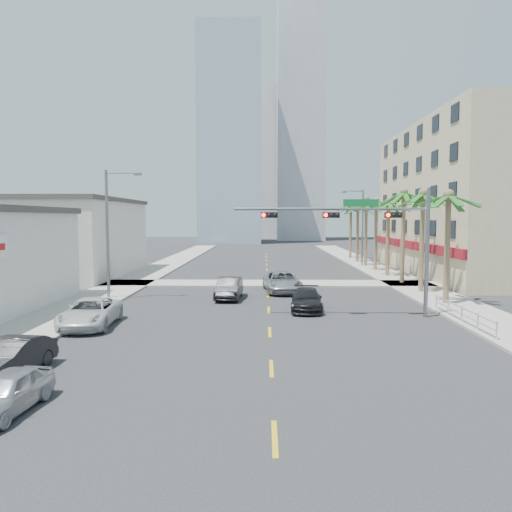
{
  "coord_description": "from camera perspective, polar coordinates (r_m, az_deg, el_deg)",
  "views": [
    {
      "loc": [
        -0.27,
        -20.49,
        5.68
      ],
      "look_at": [
        -0.75,
        8.15,
        3.5
      ],
      "focal_mm": 35.0,
      "sensor_mm": 36.0,
      "label": 1
    }
  ],
  "objects": [
    {
      "name": "sidewalk_left",
      "position": [
        42.52,
        -15.08,
        -3.37
      ],
      "size": [
        4.0,
        120.0,
        0.15
      ],
      "primitive_type": "cube",
      "color": "gray",
      "rests_on": "ground"
    },
    {
      "name": "sidewalk_right",
      "position": [
        42.68,
        17.7,
        -3.4
      ],
      "size": [
        4.0,
        120.0,
        0.15
      ],
      "primitive_type": "cube",
      "color": "gray",
      "rests_on": "ground"
    },
    {
      "name": "palm_tree_5",
      "position": [
        59.72,
        12.51,
        6.27
      ],
      "size": [
        4.8,
        4.8,
        8.52
      ],
      "color": "brown",
      "rests_on": "ground"
    },
    {
      "name": "palm_tree_0",
      "position": [
        34.62,
        21.16,
        6.38
      ],
      "size": [
        4.8,
        4.8,
        7.8
      ],
      "color": "brown",
      "rests_on": "ground"
    },
    {
      "name": "ground",
      "position": [
        21.26,
        1.7,
        -11.15
      ],
      "size": [
        260.0,
        260.0,
        0.0
      ],
      "primitive_type": "plane",
      "color": "#262628",
      "rests_on": "ground"
    },
    {
      "name": "building_left_far",
      "position": [
        52.2,
        -20.66,
        1.79
      ],
      "size": [
        11.0,
        18.0,
        7.2
      ],
      "primitive_type": "cube",
      "color": "beige",
      "rests_on": "ground"
    },
    {
      "name": "palm_tree_4",
      "position": [
        54.62,
        13.59,
        6.07
      ],
      "size": [
        4.8,
        4.8,
        8.16
      ],
      "color": "brown",
      "rests_on": "ground"
    },
    {
      "name": "car_lane_left",
      "position": [
        35.23,
        -3.1,
        -3.69
      ],
      "size": [
        1.8,
        4.65,
        1.51
      ],
      "primitive_type": "imported",
      "rotation": [
        0.0,
        0.0,
        -0.04
      ],
      "color": "black",
      "rests_on": "ground"
    },
    {
      "name": "car_parked_near",
      "position": [
        16.76,
        -26.59,
        -13.73
      ],
      "size": [
        1.72,
        3.69,
        1.22
      ],
      "primitive_type": "imported",
      "rotation": [
        0.0,
        0.0,
        -0.08
      ],
      "color": "silver",
      "rests_on": "ground"
    },
    {
      "name": "car_parked_far",
      "position": [
        27.67,
        -18.43,
        -6.18
      ],
      "size": [
        2.73,
        5.39,
        1.46
      ],
      "primitive_type": "imported",
      "rotation": [
        0.0,
        0.0,
        0.06
      ],
      "color": "silver",
      "rests_on": "ground"
    },
    {
      "name": "car_lane_center",
      "position": [
        38.39,
        2.99,
        -2.97
      ],
      "size": [
        3.06,
        5.86,
        1.58
      ],
      "primitive_type": "imported",
      "rotation": [
        0.0,
        0.0,
        0.08
      ],
      "color": "#ACACB1",
      "rests_on": "ground"
    },
    {
      "name": "traffic_signal_mast",
      "position": [
        29.09,
        13.0,
        3.02
      ],
      "size": [
        11.12,
        0.54,
        7.2
      ],
      "color": "slate",
      "rests_on": "ground"
    },
    {
      "name": "palm_tree_2",
      "position": [
        44.55,
        16.54,
        6.88
      ],
      "size": [
        4.8,
        4.8,
        8.52
      ],
      "color": "brown",
      "rests_on": "ground"
    },
    {
      "name": "guardrail",
      "position": [
        28.96,
        22.49,
        -5.94
      ],
      "size": [
        0.08,
        8.08,
        1.0
      ],
      "color": "silver",
      "rests_on": "ground"
    },
    {
      "name": "tower_far_left",
      "position": [
        117.19,
        -2.91,
        13.35
      ],
      "size": [
        14.0,
        14.0,
        48.0
      ],
      "primitive_type": "cube",
      "color": "#99B2C6",
      "rests_on": "ground"
    },
    {
      "name": "palm_tree_1",
      "position": [
        39.55,
        18.56,
        6.67
      ],
      "size": [
        4.8,
        4.8,
        8.16
      ],
      "color": "brown",
      "rests_on": "ground"
    },
    {
      "name": "palm_tree_6",
      "position": [
        64.8,
        11.57,
        5.51
      ],
      "size": [
        4.8,
        4.8,
        7.8
      ],
      "color": "brown",
      "rests_on": "ground"
    },
    {
      "name": "streetlight_right",
      "position": [
        59.57,
        11.89,
        3.67
      ],
      "size": [
        2.55,
        0.25,
        9.0
      ],
      "color": "slate",
      "rests_on": "ground"
    },
    {
      "name": "building_right",
      "position": [
        55.21,
        24.88,
        5.84
      ],
      "size": [
        15.25,
        28.0,
        15.0
      ],
      "color": "tan",
      "rests_on": "ground"
    },
    {
      "name": "palm_tree_7",
      "position": [
        69.93,
        10.79,
        5.72
      ],
      "size": [
        4.8,
        4.8,
        8.16
      ],
      "color": "brown",
      "rests_on": "ground"
    },
    {
      "name": "sidewalk_cross",
      "position": [
        42.86,
        1.32,
        -3.16
      ],
      "size": [
        80.0,
        4.0,
        0.15
      ],
      "primitive_type": "cube",
      "color": "gray",
      "rests_on": "ground"
    },
    {
      "name": "tower_far_center",
      "position": [
        146.32,
        -0.11,
        10.37
      ],
      "size": [
        16.0,
        16.0,
        42.0
      ],
      "primitive_type": "cube",
      "color": "#ADADB2",
      "rests_on": "ground"
    },
    {
      "name": "streetlight_left",
      "position": [
        36.12,
        -16.33,
        3.19
      ],
      "size": [
        2.55,
        0.25,
        9.0
      ],
      "color": "slate",
      "rests_on": "ground"
    },
    {
      "name": "car_lane_right",
      "position": [
        30.97,
        5.8,
        -4.98
      ],
      "size": [
        2.23,
        4.73,
        1.33
      ],
      "primitive_type": "imported",
      "rotation": [
        0.0,
        0.0,
        -0.08
      ],
      "color": "black",
      "rests_on": "ground"
    },
    {
      "name": "car_parked_mid",
      "position": [
        20.35,
        -26.18,
        -10.37
      ],
      "size": [
        1.86,
        4.17,
        1.33
      ],
      "primitive_type": "imported",
      "rotation": [
        0.0,
        0.0,
        -0.12
      ],
      "color": "black",
      "rests_on": "ground"
    },
    {
      "name": "palm_tree_3",
      "position": [
        49.55,
        14.9,
        5.83
      ],
      "size": [
        4.8,
        4.8,
        7.8
      ],
      "color": "brown",
      "rests_on": "ground"
    },
    {
      "name": "tower_far_right",
      "position": [
        133.06,
        5.11,
        14.87
      ],
      "size": [
        12.0,
        12.0,
        60.0
      ],
      "primitive_type": "cube",
      "color": "#ADADB2",
      "rests_on": "ground"
    }
  ]
}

